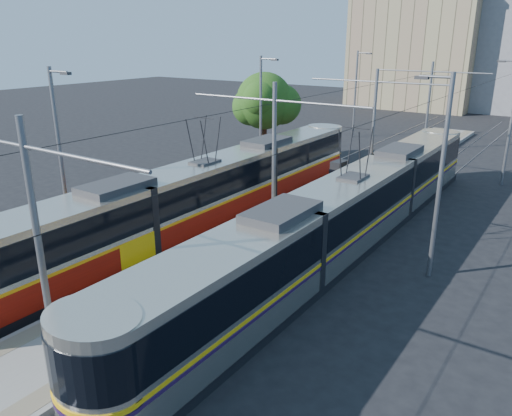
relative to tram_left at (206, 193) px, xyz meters
The scene contains 13 objects.
ground 8.33m from the tram_left, 63.78° to the right, with size 160.00×160.00×0.00m, color black.
platform 10.45m from the tram_left, 69.62° to the left, with size 4.00×50.00×0.30m, color gray.
tactile_strip_left 10.02m from the tram_left, 77.49° to the left, with size 0.70×50.00×0.01m, color gray.
tactile_strip_right 11.02m from the tram_left, 62.47° to the left, with size 0.70×50.00×0.01m, color gray.
rails 10.47m from the tram_left, 69.62° to the left, with size 8.71×70.00×0.03m.
track_arrow 10.45m from the tram_left, 90.00° to the right, with size 1.20×5.00×0.01m, color silver.
tram_left is the anchor object (origin of this frame).
tram_right 7.36m from the tram_left, 11.92° to the left, with size 2.43×29.86×5.50m.
catenary 8.23m from the tram_left, 62.26° to the left, with size 9.20×70.00×7.00m.
street_lamps 14.37m from the tram_left, 75.27° to the left, with size 15.18×38.22×8.00m.
shelter 7.77m from the tram_left, 57.29° to the left, with size 0.75×1.12×2.36m.
tree 14.55m from the tram_left, 110.43° to the left, with size 4.66×4.31×6.78m.
building_left 53.41m from the tram_left, 96.93° to the left, with size 16.32×12.24×15.31m.
Camera 1 is at (12.09, -11.00, 9.15)m, focal length 35.00 mm.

